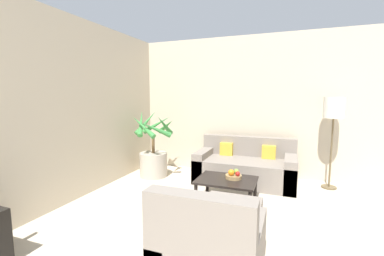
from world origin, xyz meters
name	(u,v)px	position (x,y,z in m)	size (l,w,h in m)	color
wall_back	(300,107)	(0.00, 6.42, 1.35)	(7.84, 0.06, 2.70)	beige
wall_left	(0,114)	(-3.15, 3.20, 1.35)	(0.06, 7.99, 2.70)	beige
potted_palm	(153,155)	(-2.59, 5.57, 0.42)	(0.80, 0.88, 1.29)	#ADA393
sofa_loveseat	(245,167)	(-0.88, 5.86, 0.27)	(1.73, 0.86, 0.79)	gray
floor_lamp	(334,112)	(0.50, 6.06, 1.29)	(0.32, 0.32, 1.53)	brown
coffee_table	(227,182)	(-0.99, 4.88, 0.30)	(0.85, 0.64, 0.34)	black
fruit_bowl	(234,177)	(-0.90, 4.94, 0.37)	(0.24, 0.24, 0.05)	#997A4C
apple_red	(238,174)	(-0.84, 4.91, 0.43)	(0.07, 0.07, 0.07)	red
apple_green	(236,171)	(-0.88, 5.01, 0.44)	(0.08, 0.08, 0.08)	olive
orange_fruit	(231,172)	(-0.93, 4.90, 0.44)	(0.09, 0.09, 0.09)	orange
armchair	(210,248)	(-0.76, 3.26, 0.27)	(0.83, 0.85, 0.85)	gray
ottoman	(232,218)	(-0.73, 4.01, 0.20)	(0.62, 0.44, 0.39)	gray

